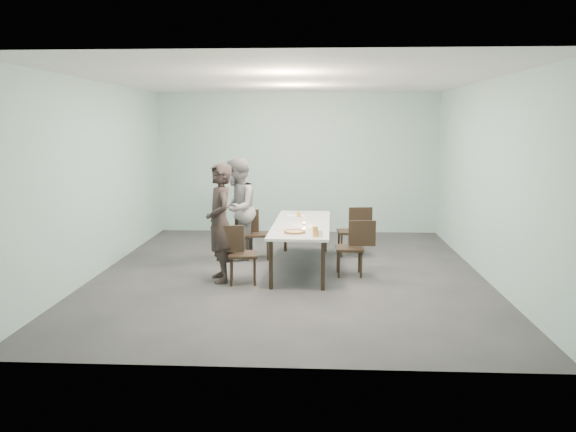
{
  "coord_description": "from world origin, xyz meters",
  "views": [
    {
      "loc": [
        0.42,
        -8.62,
        2.34
      ],
      "look_at": [
        0.0,
        -0.49,
        1.0
      ],
      "focal_mm": 35.0,
      "sensor_mm": 36.0,
      "label": 1
    }
  ],
  "objects_px": {
    "chair_far_right": "(354,228)",
    "beer_glass": "(315,232)",
    "side_plate": "(307,229)",
    "chair_near_left": "(237,250)",
    "table": "(302,227)",
    "diner_far": "(237,209)",
    "diner_near": "(220,223)",
    "pizza": "(295,232)",
    "chair_far_left": "(253,230)",
    "tealight": "(304,224)",
    "chair_near_right": "(355,244)",
    "amber_tumbler": "(299,215)",
    "water_tumbler": "(320,233)"
  },
  "relations": [
    {
      "from": "amber_tumbler",
      "to": "chair_far_left",
      "type": "bearing_deg",
      "value": 178.97
    },
    {
      "from": "diner_far",
      "to": "pizza",
      "type": "height_order",
      "value": "diner_far"
    },
    {
      "from": "chair_near_left",
      "to": "tealight",
      "type": "height_order",
      "value": "chair_near_left"
    },
    {
      "from": "chair_near_right",
      "to": "diner_near",
      "type": "bearing_deg",
      "value": 10.62
    },
    {
      "from": "chair_near_right",
      "to": "tealight",
      "type": "height_order",
      "value": "chair_near_right"
    },
    {
      "from": "chair_far_right",
      "to": "diner_far",
      "type": "distance_m",
      "value": 2.12
    },
    {
      "from": "chair_near_right",
      "to": "diner_far",
      "type": "bearing_deg",
      "value": -27.63
    },
    {
      "from": "diner_far",
      "to": "pizza",
      "type": "bearing_deg",
      "value": 38.59
    },
    {
      "from": "side_plate",
      "to": "beer_glass",
      "type": "xyz_separation_m",
      "value": [
        0.13,
        -0.58,
        0.07
      ]
    },
    {
      "from": "chair_near_right",
      "to": "diner_far",
      "type": "xyz_separation_m",
      "value": [
        -1.97,
        1.0,
        0.38
      ]
    },
    {
      "from": "chair_far_left",
      "to": "chair_far_right",
      "type": "relative_size",
      "value": 1.0
    },
    {
      "from": "chair_near_right",
      "to": "amber_tumbler",
      "type": "relative_size",
      "value": 10.88
    },
    {
      "from": "diner_far",
      "to": "side_plate",
      "type": "relative_size",
      "value": 9.83
    },
    {
      "from": "chair_far_left",
      "to": "tealight",
      "type": "distance_m",
      "value": 1.25
    },
    {
      "from": "side_plate",
      "to": "amber_tumbler",
      "type": "relative_size",
      "value": 2.25
    },
    {
      "from": "water_tumbler",
      "to": "tealight",
      "type": "bearing_deg",
      "value": 105.67
    },
    {
      "from": "pizza",
      "to": "tealight",
      "type": "distance_m",
      "value": 0.68
    },
    {
      "from": "chair_near_left",
      "to": "beer_glass",
      "type": "bearing_deg",
      "value": -16.32
    },
    {
      "from": "beer_glass",
      "to": "chair_near_left",
      "type": "bearing_deg",
      "value": 170.79
    },
    {
      "from": "tealight",
      "to": "diner_near",
      "type": "bearing_deg",
      "value": -153.76
    },
    {
      "from": "chair_far_right",
      "to": "beer_glass",
      "type": "height_order",
      "value": "beer_glass"
    },
    {
      "from": "water_tumbler",
      "to": "diner_far",
      "type": "bearing_deg",
      "value": 130.39
    },
    {
      "from": "chair_far_left",
      "to": "diner_near",
      "type": "relative_size",
      "value": 0.49
    },
    {
      "from": "diner_near",
      "to": "beer_glass",
      "type": "relative_size",
      "value": 11.8
    },
    {
      "from": "beer_glass",
      "to": "tealight",
      "type": "height_order",
      "value": "beer_glass"
    },
    {
      "from": "chair_near_left",
      "to": "diner_far",
      "type": "xyz_separation_m",
      "value": [
        -0.21,
        1.52,
        0.38
      ]
    },
    {
      "from": "diner_far",
      "to": "amber_tumbler",
      "type": "xyz_separation_m",
      "value": [
        1.07,
        0.01,
        -0.09
      ]
    },
    {
      "from": "chair_far_left",
      "to": "pizza",
      "type": "distance_m",
      "value": 1.71
    },
    {
      "from": "chair_far_left",
      "to": "beer_glass",
      "type": "relative_size",
      "value": 5.8
    },
    {
      "from": "chair_near_right",
      "to": "diner_near",
      "type": "height_order",
      "value": "diner_near"
    },
    {
      "from": "diner_far",
      "to": "diner_near",
      "type": "bearing_deg",
      "value": 0.48
    },
    {
      "from": "table",
      "to": "diner_far",
      "type": "bearing_deg",
      "value": 152.07
    },
    {
      "from": "pizza",
      "to": "amber_tumbler",
      "type": "relative_size",
      "value": 4.25
    },
    {
      "from": "table",
      "to": "diner_near",
      "type": "bearing_deg",
      "value": -146.02
    },
    {
      "from": "chair_far_right",
      "to": "pizza",
      "type": "height_order",
      "value": "chair_far_right"
    },
    {
      "from": "diner_far",
      "to": "side_plate",
      "type": "xyz_separation_m",
      "value": [
        1.23,
        -1.13,
        -0.13
      ]
    },
    {
      "from": "chair_far_right",
      "to": "beer_glass",
      "type": "xyz_separation_m",
      "value": [
        -0.69,
        -2.08,
        0.32
      ]
    },
    {
      "from": "chair_near_left",
      "to": "beer_glass",
      "type": "distance_m",
      "value": 1.21
    },
    {
      "from": "pizza",
      "to": "tealight",
      "type": "height_order",
      "value": "tealight"
    },
    {
      "from": "diner_far",
      "to": "water_tumbler",
      "type": "bearing_deg",
      "value": 43.16
    },
    {
      "from": "diner_near",
      "to": "beer_glass",
      "type": "height_order",
      "value": "diner_near"
    },
    {
      "from": "table",
      "to": "chair_near_right",
      "type": "xyz_separation_m",
      "value": [
        0.83,
        -0.4,
        -0.19
      ]
    },
    {
      "from": "diner_far",
      "to": "amber_tumbler",
      "type": "height_order",
      "value": "diner_far"
    },
    {
      "from": "pizza",
      "to": "water_tumbler",
      "type": "height_order",
      "value": "water_tumbler"
    },
    {
      "from": "side_plate",
      "to": "beer_glass",
      "type": "bearing_deg",
      "value": -76.96
    },
    {
      "from": "tealight",
      "to": "amber_tumbler",
      "type": "distance_m",
      "value": 0.82
    },
    {
      "from": "table",
      "to": "chair_near_right",
      "type": "relative_size",
      "value": 3.02
    },
    {
      "from": "side_plate",
      "to": "chair_near_left",
      "type": "bearing_deg",
      "value": -158.63
    },
    {
      "from": "tealight",
      "to": "chair_far_right",
      "type": "bearing_deg",
      "value": 53.19
    },
    {
      "from": "diner_far",
      "to": "chair_near_right",
      "type": "bearing_deg",
      "value": 65.81
    }
  ]
}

